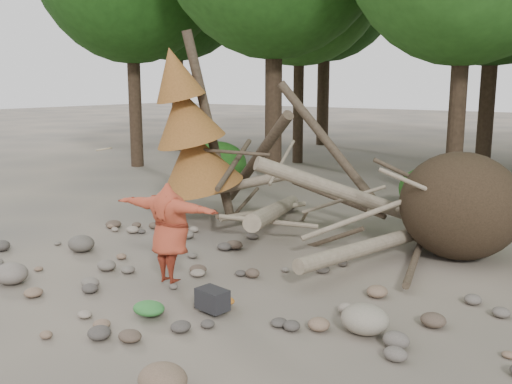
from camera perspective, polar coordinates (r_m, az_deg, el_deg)
The scene contains 13 objects.
ground at distance 8.80m, azimuth -6.03°, elevation -10.48°, with size 120.00×120.00×0.00m, color #514C44.
deadfall_pile at distance 11.12m, azimuth 16.74°, elevation -1.22°, with size 8.55×5.24×3.30m.
dead_conifer at distance 12.83m, azimuth -6.63°, elevation 5.98°, with size 2.06×2.16×4.35m.
bush_left at distance 17.42m, azimuth -3.88°, elevation 2.71°, with size 1.80×1.80×1.44m, color #1D4D14.
bush_mid at distance 14.90m, azimuth 16.74°, elevation 0.24°, with size 1.40×1.40×1.12m, color #27611C.
frisbee_thrower at distance 9.08m, azimuth -8.64°, elevation -4.03°, with size 3.09×0.87×2.00m.
backpack at distance 8.18m, azimuth -4.37°, elevation -11.03°, with size 0.44×0.29×0.29m, color black.
cloth_green at distance 8.17m, azimuth -10.66°, elevation -11.68°, with size 0.47×0.39×0.18m, color #2C6F2E.
cloth_orange at distance 8.41m, azimuth -3.04°, elevation -11.12°, with size 0.28×0.23×0.10m, color #AC601D.
boulder_front_left at distance 10.09m, azimuth -23.29°, elevation -7.50°, with size 0.57×0.51×0.34m, color slate.
boulder_front_right at distance 6.31m, azimuth -9.32°, elevation -18.04°, with size 0.54×0.49×0.33m, color brown.
boulder_mid_right at distance 7.68m, azimuth 10.83°, elevation -12.38°, with size 0.64×0.57×0.38m, color gray.
boulder_mid_left at distance 11.48m, azimuth -17.08°, elevation -4.94°, with size 0.53×0.48×0.32m, color #575149.
Camera 1 is at (5.49, -6.09, 3.21)m, focal length 40.00 mm.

